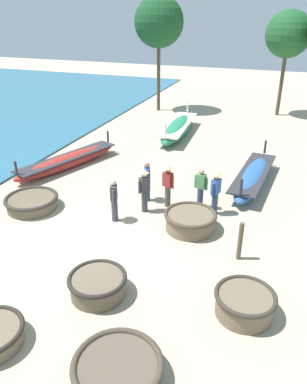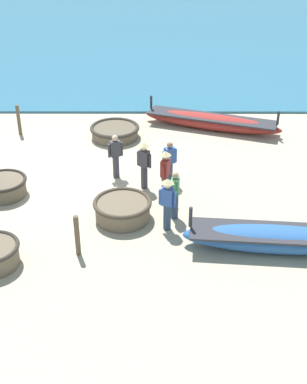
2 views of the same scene
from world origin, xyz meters
TOP-DOWN VIEW (x-y plane):
  - ground_plane at (0.00, 0.00)m, footprint 80.00×80.00m
  - sea at (-19.52, 4.00)m, footprint 28.00×52.00m
  - coracle_far_right at (2.91, 2.61)m, footprint 1.77×1.77m
  - coracle_front_left at (-2.97, 1.99)m, footprint 1.96×1.96m
  - coracle_far_left at (1.51, -1.32)m, footprint 1.54×1.54m
  - long_boat_ochre_hull at (4.46, 6.90)m, footprint 1.49×5.19m
  - long_boat_red_hull at (-3.85, 5.90)m, footprint 2.73×5.71m
  - fisherman_hauling at (0.30, 2.25)m, footprint 0.32×0.50m
  - fisherman_by_coracle at (1.69, 3.90)m, footprint 0.50×0.36m
  - fisherman_crouching at (0.81, 4.06)m, footprint 0.34×0.49m
  - fisherman_standing_left at (1.03, 3.22)m, footprint 0.36×0.47m
  - fisherman_standing_right at (3.45, 3.93)m, footprint 0.36×0.50m
  - fisherman_with_hat at (2.86, 4.17)m, footprint 0.52×0.28m
  - mooring_post_mid_beach at (4.70, 1.49)m, footprint 0.14×0.14m
  - mooring_post_inland at (-3.30, -1.85)m, footprint 0.14×0.14m

SIDE VIEW (x-z plane):
  - ground_plane at x=0.00m, z-range 0.00..0.00m
  - sea at x=-19.52m, z-range 0.00..0.10m
  - coracle_front_left at x=-2.97m, z-range 0.02..0.51m
  - coracle_far_left at x=1.51m, z-range 0.02..0.61m
  - long_boat_red_hull at x=-3.85m, z-range -0.23..0.88m
  - coracle_far_right at x=2.91m, z-range 0.03..0.65m
  - long_boat_ochre_hull at x=4.46m, z-range -0.26..0.97m
  - mooring_post_mid_beach at x=4.70m, z-range 0.00..1.23m
  - mooring_post_inland at x=-3.30m, z-range 0.00..1.24m
  - fisherman_hauling at x=0.30m, z-range 0.05..1.62m
  - fisherman_crouching at x=0.81m, z-range 0.05..1.62m
  - fisherman_with_hat at x=2.86m, z-range 0.05..1.62m
  - fisherman_by_coracle at x=1.69m, z-range 0.12..1.79m
  - fisherman_standing_left at x=1.03m, z-range 0.12..1.79m
  - fisherman_standing_right at x=3.45m, z-range 0.12..1.79m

